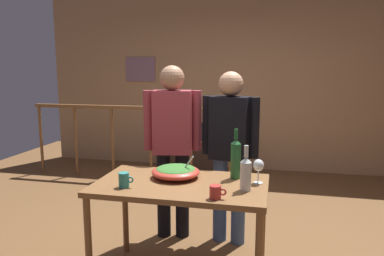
# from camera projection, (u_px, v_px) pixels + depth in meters

# --- Properties ---
(ground_plane) EXTENTS (8.20, 8.20, 0.00)m
(ground_plane) POSITION_uv_depth(u_px,v_px,m) (199.00, 243.00, 3.49)
(ground_plane) COLOR brown
(back_wall) EXTENTS (6.31, 0.10, 2.81)m
(back_wall) POSITION_uv_depth(u_px,v_px,m) (234.00, 82.00, 5.95)
(back_wall) COLOR tan
(back_wall) RESTS_ON ground_plane
(framed_picture) EXTENTS (0.51, 0.03, 0.40)m
(framed_picture) POSITION_uv_depth(u_px,v_px,m) (141.00, 69.00, 6.21)
(framed_picture) COLOR gray
(stair_railing) EXTENTS (3.10, 0.10, 1.14)m
(stair_railing) POSITION_uv_depth(u_px,v_px,m) (164.00, 133.00, 5.32)
(stair_railing) COLOR brown
(stair_railing) RESTS_ON ground_plane
(tv_console) EXTENTS (0.90, 0.40, 0.40)m
(tv_console) POSITION_uv_depth(u_px,v_px,m) (191.00, 158.00, 5.95)
(tv_console) COLOR #38281E
(tv_console) RESTS_ON ground_plane
(flat_screen_tv) EXTENTS (0.48, 0.12, 0.38)m
(flat_screen_tv) POSITION_uv_depth(u_px,v_px,m) (191.00, 132.00, 5.85)
(flat_screen_tv) COLOR black
(flat_screen_tv) RESTS_ON tv_console
(serving_table) EXTENTS (1.27, 0.75, 0.79)m
(serving_table) POSITION_uv_depth(u_px,v_px,m) (181.00, 194.00, 2.77)
(serving_table) COLOR brown
(serving_table) RESTS_ON ground_plane
(salad_bowl) EXTENTS (0.37, 0.37, 0.19)m
(salad_bowl) POSITION_uv_depth(u_px,v_px,m) (176.00, 171.00, 2.88)
(salad_bowl) COLOR #CC3D2D
(salad_bowl) RESTS_ON serving_table
(wine_glass) EXTENTS (0.08, 0.08, 0.18)m
(wine_glass) POSITION_uv_depth(u_px,v_px,m) (258.00, 166.00, 2.72)
(wine_glass) COLOR silver
(wine_glass) RESTS_ON serving_table
(wine_bottle_clear) EXTENTS (0.08, 0.08, 0.32)m
(wine_bottle_clear) POSITION_uv_depth(u_px,v_px,m) (246.00, 173.00, 2.56)
(wine_bottle_clear) COLOR silver
(wine_bottle_clear) RESTS_ON serving_table
(wine_bottle_green) EXTENTS (0.08, 0.08, 0.39)m
(wine_bottle_green) POSITION_uv_depth(u_px,v_px,m) (236.00, 158.00, 2.84)
(wine_bottle_green) COLOR #1E5628
(wine_bottle_green) RESTS_ON serving_table
(mug_red) EXTENTS (0.11, 0.08, 0.09)m
(mug_red) POSITION_uv_depth(u_px,v_px,m) (216.00, 192.00, 2.41)
(mug_red) COLOR #B7332D
(mug_red) RESTS_ON serving_table
(mug_teal) EXTENTS (0.11, 0.08, 0.11)m
(mug_teal) POSITION_uv_depth(u_px,v_px,m) (124.00, 180.00, 2.64)
(mug_teal) COLOR teal
(mug_teal) RESTS_ON serving_table
(person_standing_left) EXTENTS (0.54, 0.28, 1.66)m
(person_standing_left) POSITION_uv_depth(u_px,v_px,m) (173.00, 138.00, 3.50)
(person_standing_left) COLOR black
(person_standing_left) RESTS_ON ground_plane
(person_standing_right) EXTENTS (0.53, 0.28, 1.60)m
(person_standing_right) POSITION_uv_depth(u_px,v_px,m) (230.00, 145.00, 3.39)
(person_standing_right) COLOR #3D5684
(person_standing_right) RESTS_ON ground_plane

